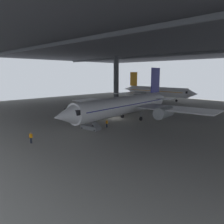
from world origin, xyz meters
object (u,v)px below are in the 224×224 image
crew_worker_near_nose (31,137)px  airplane_distant (156,91)px  boarding_stairs (90,125)px  baggage_tug (120,111)px  airplane_main (126,105)px  crew_worker_by_stairs (107,123)px

crew_worker_near_nose → airplane_distant: size_ratio=0.05×
boarding_stairs → baggage_tug: size_ratio=1.94×
airplane_main → baggage_tug: size_ratio=15.58×
crew_worker_by_stairs → crew_worker_near_nose: bearing=-92.7°
boarding_stairs → airplane_main: bearing=92.5°
airplane_main → baggage_tug: bearing=139.7°
airplane_main → boarding_stairs: 10.89m
airplane_main → airplane_distant: bearing=115.7°
boarding_stairs → crew_worker_near_nose: size_ratio=2.79×
crew_worker_by_stairs → airplane_distant: airplane_distant is taller
airplane_main → crew_worker_by_stairs: (1.62, -7.40, -2.63)m
crew_worker_near_nose → crew_worker_by_stairs: size_ratio=1.08×
airplane_distant → baggage_tug: bearing=-71.6°
airplane_main → crew_worker_near_nose: (0.93, -22.40, -2.55)m
boarding_stairs → airplane_distant: 54.35m
crew_worker_by_stairs → airplane_distant: (-20.87, 47.47, 2.50)m
airplane_main → airplane_distant: (-19.24, 40.07, -0.13)m
airplane_main → crew_worker_near_nose: airplane_main is taller
airplane_main → crew_worker_near_nose: size_ratio=22.41×
airplane_main → crew_worker_by_stairs: 8.02m
airplane_main → boarding_stairs: (0.46, -10.52, -2.78)m
baggage_tug → airplane_distant: bearing=108.4°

